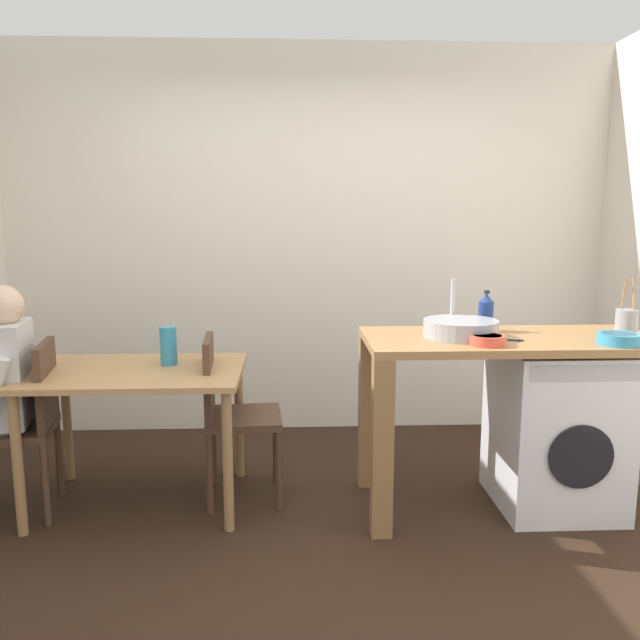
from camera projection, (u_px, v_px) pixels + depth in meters
name	position (u px, v px, depth m)	size (l,w,h in m)	color
ground_plane	(319.00, 547.00, 2.92)	(5.46, 5.46, 0.00)	black
wall_back	(308.00, 242.00, 4.43)	(4.60, 0.10, 2.70)	silver
dining_table	(138.00, 387.00, 3.28)	(1.10, 0.76, 0.74)	tan
chair_person_seat	(27.00, 419.00, 3.20)	(0.46, 0.46, 0.90)	#4C3323
chair_opposite	(230.00, 408.00, 3.37)	(0.43, 0.43, 0.90)	#4C3323
kitchen_counter	(469.00, 367.00, 3.23)	(1.50, 0.68, 0.92)	#9E7042
washing_machine	(555.00, 427.00, 3.30)	(0.60, 0.61, 0.86)	silver
sink_basin	(461.00, 328.00, 3.19)	(0.38, 0.38, 0.09)	#9EA0A5
tap	(452.00, 305.00, 3.35)	(0.02, 0.02, 0.28)	#B2B2B7
bottle_tall_green	(486.00, 313.00, 3.36)	(0.08, 0.08, 0.22)	navy
mixing_bowl	(487.00, 339.00, 3.00)	(0.17, 0.17, 0.05)	#D84C38
utensil_crock	(626.00, 321.00, 3.27)	(0.11, 0.11, 0.30)	gray
colander	(619.00, 338.00, 3.01)	(0.20, 0.20, 0.06)	teal
vase	(168.00, 346.00, 3.36)	(0.09, 0.09, 0.21)	teal
scissors	(508.00, 340.00, 3.11)	(0.15, 0.06, 0.01)	#B2B2B7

